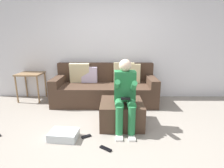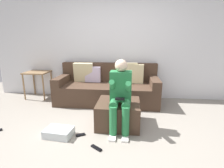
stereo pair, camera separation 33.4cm
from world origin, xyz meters
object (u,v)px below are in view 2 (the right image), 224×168
object	(u,v)px
couch_sectional	(108,88)
remote_by_storage_bin	(80,135)
ottoman	(118,113)
person_seated	(121,93)
remote_near_ottoman	(96,148)
storage_bin	(59,132)
side_table	(37,76)

from	to	relation	value
couch_sectional	remote_by_storage_bin	xyz separation A→B (m)	(-0.22, -1.58, -0.32)
couch_sectional	ottoman	bearing A→B (deg)	-73.93
remote_by_storage_bin	person_seated	bearing A→B (deg)	-6.93
ottoman	remote_near_ottoman	size ratio (longest dim) A/B	4.00
remote_by_storage_bin	storage_bin	bearing A→B (deg)	157.89
person_seated	side_table	bearing A→B (deg)	146.20
couch_sectional	side_table	xyz separation A→B (m)	(-1.79, 0.12, 0.22)
storage_bin	side_table	size ratio (longest dim) A/B	0.62
remote_near_ottoman	remote_by_storage_bin	bearing A→B (deg)	170.87
person_seated	side_table	world-z (taller)	person_seated
couch_sectional	remote_near_ottoman	xyz separation A→B (m)	(0.09, -1.89, -0.32)
storage_bin	side_table	xyz separation A→B (m)	(-1.24, 1.75, 0.49)
couch_sectional	storage_bin	distance (m)	1.74
side_table	person_seated	bearing A→B (deg)	-33.80
storage_bin	remote_near_ottoman	xyz separation A→B (m)	(0.63, -0.26, -0.05)
remote_near_ottoman	remote_by_storage_bin	world-z (taller)	same
ottoman	side_table	xyz separation A→B (m)	(-2.12, 1.27, 0.35)
person_seated	storage_bin	xyz separation A→B (m)	(-0.92, -0.31, -0.57)
ottoman	side_table	bearing A→B (deg)	149.01
storage_bin	remote_near_ottoman	world-z (taller)	storage_bin
ottoman	storage_bin	xyz separation A→B (m)	(-0.88, -0.48, -0.15)
remote_near_ottoman	remote_by_storage_bin	size ratio (longest dim) A/B	1.24
person_seated	remote_by_storage_bin	world-z (taller)	person_seated
ottoman	remote_near_ottoman	xyz separation A→B (m)	(-0.24, -0.74, -0.20)
storage_bin	remote_by_storage_bin	xyz separation A→B (m)	(0.32, 0.05, -0.05)
couch_sectional	person_seated	world-z (taller)	person_seated
side_table	remote_near_ottoman	world-z (taller)	side_table
person_seated	remote_by_storage_bin	bearing A→B (deg)	-156.48
ottoman	person_seated	size ratio (longest dim) A/B	0.62
person_seated	remote_near_ottoman	bearing A→B (deg)	-117.00
side_table	remote_near_ottoman	bearing A→B (deg)	-46.98
couch_sectional	storage_bin	xyz separation A→B (m)	(-0.55, -1.63, -0.27)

